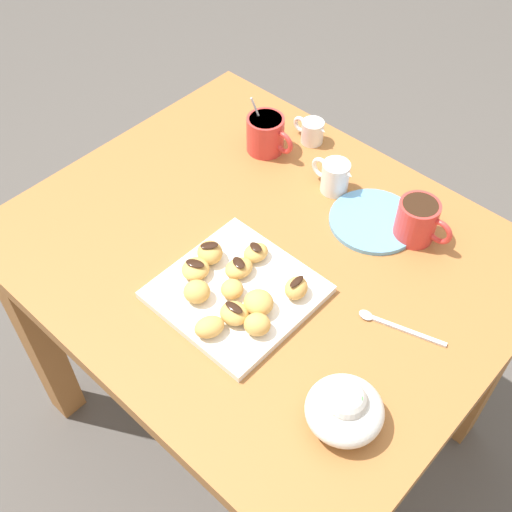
# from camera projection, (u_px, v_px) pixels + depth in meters

# --- Properties ---
(ground_plane) EXTENTS (8.00, 8.00, 0.00)m
(ground_plane) POSITION_uv_depth(u_px,v_px,m) (260.00, 415.00, 1.82)
(ground_plane) COLOR #514C47
(dining_table) EXTENTS (0.98, 0.81, 0.72)m
(dining_table) POSITION_uv_depth(u_px,v_px,m) (261.00, 289.00, 1.37)
(dining_table) COLOR #A36633
(dining_table) RESTS_ON ground_plane
(pastry_plate_square) EXTENTS (0.27, 0.27, 0.02)m
(pastry_plate_square) POSITION_uv_depth(u_px,v_px,m) (237.00, 292.00, 1.19)
(pastry_plate_square) COLOR white
(pastry_plate_square) RESTS_ON dining_table
(coffee_mug_red_left) EXTENTS (0.12, 0.09, 0.13)m
(coffee_mug_red_left) POSITION_uv_depth(u_px,v_px,m) (266.00, 133.00, 1.44)
(coffee_mug_red_left) COLOR red
(coffee_mug_red_left) RESTS_ON dining_table
(coffee_mug_red_right) EXTENTS (0.12, 0.08, 0.09)m
(coffee_mug_red_right) POSITION_uv_depth(u_px,v_px,m) (418.00, 220.00, 1.26)
(coffee_mug_red_right) COLOR red
(coffee_mug_red_right) RESTS_ON dining_table
(cream_pitcher_white) EXTENTS (0.10, 0.06, 0.07)m
(cream_pitcher_white) POSITION_uv_depth(u_px,v_px,m) (335.00, 176.00, 1.36)
(cream_pitcher_white) COLOR white
(cream_pitcher_white) RESTS_ON dining_table
(ice_cream_bowl) EXTENTS (0.13, 0.13, 0.09)m
(ice_cream_bowl) POSITION_uv_depth(u_px,v_px,m) (345.00, 408.00, 1.00)
(ice_cream_bowl) COLOR white
(ice_cream_bowl) RESTS_ON dining_table
(chocolate_sauce_pitcher) EXTENTS (0.09, 0.05, 0.06)m
(chocolate_sauce_pitcher) POSITION_uv_depth(u_px,v_px,m) (312.00, 130.00, 1.47)
(chocolate_sauce_pitcher) COLOR white
(chocolate_sauce_pitcher) RESTS_ON dining_table
(saucer_sky_left) EXTENTS (0.18, 0.18, 0.01)m
(saucer_sky_left) POSITION_uv_depth(u_px,v_px,m) (374.00, 221.00, 1.32)
(saucer_sky_left) COLOR #66A8DB
(saucer_sky_left) RESTS_ON dining_table
(loose_spoon_near_saucer) EXTENTS (0.16, 0.06, 0.01)m
(loose_spoon_near_saucer) POSITION_uv_depth(u_px,v_px,m) (391.00, 325.00, 1.15)
(loose_spoon_near_saucer) COLOR silver
(loose_spoon_near_saucer) RESTS_ON dining_table
(beignet_0) EXTENTS (0.07, 0.07, 0.04)m
(beignet_0) POSITION_uv_depth(u_px,v_px,m) (197.00, 292.00, 1.16)
(beignet_0) COLOR #DBA351
(beignet_0) RESTS_ON pastry_plate_square
(beignet_1) EXTENTS (0.05, 0.06, 0.04)m
(beignet_1) POSITION_uv_depth(u_px,v_px,m) (296.00, 288.00, 1.16)
(beignet_1) COLOR #DBA351
(beignet_1) RESTS_ON pastry_plate_square
(chocolate_drizzle_1) EXTENTS (0.02, 0.04, 0.00)m
(chocolate_drizzle_1) POSITION_uv_depth(u_px,v_px,m) (297.00, 282.00, 1.15)
(chocolate_drizzle_1) COLOR black
(chocolate_drizzle_1) RESTS_ON beignet_1
(beignet_2) EXTENTS (0.06, 0.06, 0.03)m
(beignet_2) POSITION_uv_depth(u_px,v_px,m) (239.00, 268.00, 1.20)
(beignet_2) COLOR #DBA351
(beignet_2) RESTS_ON pastry_plate_square
(chocolate_drizzle_2) EXTENTS (0.04, 0.03, 0.00)m
(chocolate_drizzle_2) POSITION_uv_depth(u_px,v_px,m) (239.00, 263.00, 1.19)
(chocolate_drizzle_2) COLOR black
(chocolate_drizzle_2) RESTS_ON beignet_2
(beignet_3) EXTENTS (0.07, 0.07, 0.04)m
(beignet_3) POSITION_uv_depth(u_px,v_px,m) (259.00, 303.00, 1.14)
(beignet_3) COLOR #DBA351
(beignet_3) RESTS_ON pastry_plate_square
(beignet_4) EXTENTS (0.06, 0.05, 0.03)m
(beignet_4) POSITION_uv_depth(u_px,v_px,m) (234.00, 313.00, 1.13)
(beignet_4) COLOR #DBA351
(beignet_4) RESTS_ON pastry_plate_square
(chocolate_drizzle_4) EXTENTS (0.04, 0.02, 0.00)m
(chocolate_drizzle_4) POSITION_uv_depth(u_px,v_px,m) (234.00, 307.00, 1.12)
(chocolate_drizzle_4) COLOR black
(chocolate_drizzle_4) RESTS_ON beignet_4
(beignet_5) EXTENTS (0.07, 0.07, 0.04)m
(beignet_5) POSITION_uv_depth(u_px,v_px,m) (210.00, 252.00, 1.22)
(beignet_5) COLOR #DBA351
(beignet_5) RESTS_ON pastry_plate_square
(chocolate_drizzle_5) EXTENTS (0.04, 0.04, 0.00)m
(chocolate_drizzle_5) POSITION_uv_depth(u_px,v_px,m) (209.00, 245.00, 1.20)
(chocolate_drizzle_5) COLOR black
(chocolate_drizzle_5) RESTS_ON beignet_5
(beignet_6) EXTENTS (0.06, 0.06, 0.03)m
(beignet_6) POSITION_uv_depth(u_px,v_px,m) (232.00, 289.00, 1.17)
(beignet_6) COLOR #DBA351
(beignet_6) RESTS_ON pastry_plate_square
(beignet_7) EXTENTS (0.05, 0.06, 0.03)m
(beignet_7) POSITION_uv_depth(u_px,v_px,m) (256.00, 253.00, 1.23)
(beignet_7) COLOR #DBA351
(beignet_7) RESTS_ON pastry_plate_square
(chocolate_drizzle_7) EXTENTS (0.03, 0.02, 0.00)m
(chocolate_drizzle_7) POSITION_uv_depth(u_px,v_px,m) (256.00, 247.00, 1.21)
(chocolate_drizzle_7) COLOR black
(chocolate_drizzle_7) RESTS_ON beignet_7
(beignet_8) EXTENTS (0.07, 0.07, 0.03)m
(beignet_8) POSITION_uv_depth(u_px,v_px,m) (196.00, 269.00, 1.20)
(beignet_8) COLOR #DBA351
(beignet_8) RESTS_ON pastry_plate_square
(chocolate_drizzle_8) EXTENTS (0.04, 0.03, 0.00)m
(chocolate_drizzle_8) POSITION_uv_depth(u_px,v_px,m) (195.00, 263.00, 1.19)
(chocolate_drizzle_8) COLOR black
(chocolate_drizzle_8) RESTS_ON beignet_8
(beignet_9) EXTENTS (0.06, 0.07, 0.03)m
(beignet_9) POSITION_uv_depth(u_px,v_px,m) (209.00, 327.00, 1.11)
(beignet_9) COLOR #DBA351
(beignet_9) RESTS_ON pastry_plate_square
(beignet_10) EXTENTS (0.06, 0.06, 0.04)m
(beignet_10) POSITION_uv_depth(u_px,v_px,m) (257.00, 324.00, 1.11)
(beignet_10) COLOR #DBA351
(beignet_10) RESTS_ON pastry_plate_square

